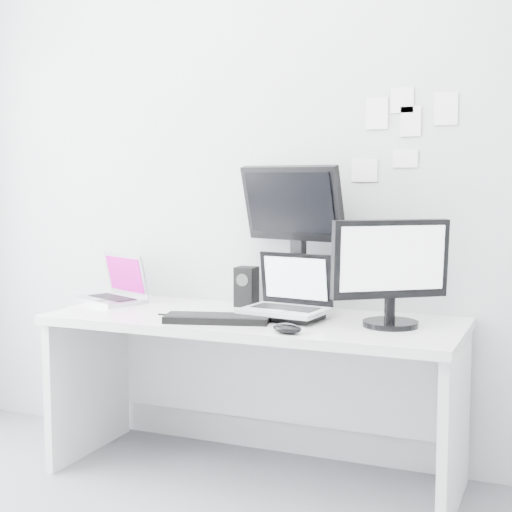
# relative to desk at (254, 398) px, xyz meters

# --- Properties ---
(back_wall) EXTENTS (3.60, 0.00, 3.60)m
(back_wall) POSITION_rel_desk_xyz_m (0.00, 0.35, 0.99)
(back_wall) COLOR silver
(back_wall) RESTS_ON ground
(desk) EXTENTS (1.80, 0.70, 0.73)m
(desk) POSITION_rel_desk_xyz_m (0.00, 0.00, 0.00)
(desk) COLOR silver
(desk) RESTS_ON ground
(macbook) EXTENTS (0.40, 0.36, 0.25)m
(macbook) POSITION_rel_desk_xyz_m (-0.80, 0.09, 0.49)
(macbook) COLOR silver
(macbook) RESTS_ON desk
(speaker) EXTENTS (0.11, 0.11, 0.19)m
(speaker) POSITION_rel_desk_xyz_m (-0.14, 0.24, 0.46)
(speaker) COLOR black
(speaker) RESTS_ON desk
(dell_laptop) EXTENTS (0.38, 0.31, 0.29)m
(dell_laptop) POSITION_rel_desk_xyz_m (0.14, -0.01, 0.51)
(dell_laptop) COLOR #B8BCC0
(dell_laptop) RESTS_ON desk
(rear_monitor) EXTENTS (0.53, 0.29, 0.68)m
(rear_monitor) POSITION_rel_desk_xyz_m (0.11, 0.22, 0.70)
(rear_monitor) COLOR black
(rear_monitor) RESTS_ON desk
(samsung_monitor) EXTENTS (0.53, 0.48, 0.45)m
(samsung_monitor) POSITION_rel_desk_xyz_m (0.60, 0.02, 0.59)
(samsung_monitor) COLOR black
(samsung_monitor) RESTS_ON desk
(keyboard) EXTENTS (0.47, 0.27, 0.03)m
(keyboard) POSITION_rel_desk_xyz_m (-0.09, -0.17, 0.38)
(keyboard) COLOR black
(keyboard) RESTS_ON desk
(mouse) EXTENTS (0.14, 0.10, 0.04)m
(mouse) POSITION_rel_desk_xyz_m (0.26, -0.28, 0.39)
(mouse) COLOR black
(mouse) RESTS_ON desk
(wall_note_0) EXTENTS (0.10, 0.00, 0.14)m
(wall_note_0) POSITION_rel_desk_xyz_m (0.45, 0.34, 1.26)
(wall_note_0) COLOR white
(wall_note_0) RESTS_ON back_wall
(wall_note_1) EXTENTS (0.09, 0.00, 0.13)m
(wall_note_1) POSITION_rel_desk_xyz_m (0.60, 0.34, 1.22)
(wall_note_1) COLOR white
(wall_note_1) RESTS_ON back_wall
(wall_note_2) EXTENTS (0.10, 0.00, 0.14)m
(wall_note_2) POSITION_rel_desk_xyz_m (0.75, 0.34, 1.26)
(wall_note_2) COLOR white
(wall_note_2) RESTS_ON back_wall
(wall_note_3) EXTENTS (0.11, 0.00, 0.08)m
(wall_note_3) POSITION_rel_desk_xyz_m (0.58, 0.34, 1.05)
(wall_note_3) COLOR white
(wall_note_3) RESTS_ON back_wall
(wall_note_4) EXTENTS (0.10, 0.00, 0.11)m
(wall_note_4) POSITION_rel_desk_xyz_m (0.56, 0.34, 1.31)
(wall_note_4) COLOR white
(wall_note_4) RESTS_ON back_wall
(wall_note_5) EXTENTS (0.12, 0.00, 0.10)m
(wall_note_5) POSITION_rel_desk_xyz_m (0.40, 0.34, 1.00)
(wall_note_5) COLOR white
(wall_note_5) RESTS_ON back_wall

